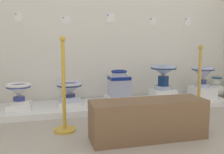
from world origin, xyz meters
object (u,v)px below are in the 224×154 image
(antique_toilet_leftmost, at_px, (19,91))
(info_placard_first, at_px, (18,17))
(antique_toilet_squat_floral, at_px, (163,73))
(plinth_block_central_ornate, at_px, (119,99))
(decorative_vase_corner, at_px, (216,89))
(stanchion_post_near_left, at_px, (64,102))
(antique_toilet_pale_glazed, at_px, (203,73))
(plinth_block_pale_glazed, at_px, (202,92))
(antique_toilet_slender_white, at_px, (69,89))
(stanchion_post_near_right, at_px, (199,97))
(antique_toilet_central_ornate, at_px, (119,83))
(info_placard_fourth, at_px, (153,21))
(plinth_block_leftmost, at_px, (19,106))
(info_placard_third, at_px, (110,18))
(info_placard_fifth, at_px, (188,22))
(info_placard_second, at_px, (66,20))
(plinth_block_slender_white, at_px, (70,103))
(museum_bench, at_px, (148,119))
(plinth_block_squat_floral, at_px, (163,95))

(antique_toilet_leftmost, height_order, info_placard_first, info_placard_first)
(antique_toilet_leftmost, xyz_separation_m, antique_toilet_squat_floral, (2.15, -0.01, 0.19))
(plinth_block_central_ornate, distance_m, info_placard_first, 1.93)
(decorative_vase_corner, xyz_separation_m, stanchion_post_near_left, (-2.77, -1.06, 0.16))
(antique_toilet_pale_glazed, bearing_deg, plinth_block_pale_glazed, 0.00)
(antique_toilet_slender_white, height_order, stanchion_post_near_right, stanchion_post_near_right)
(antique_toilet_central_ornate, xyz_separation_m, info_placard_fourth, (0.72, 0.41, 0.97))
(plinth_block_leftmost, xyz_separation_m, info_placard_third, (1.40, 0.44, 1.26))
(plinth_block_pale_glazed, distance_m, info_placard_fifth, 1.27)
(info_placard_second, relative_size, stanchion_post_near_right, 0.14)
(antique_toilet_slender_white, relative_size, info_placard_second, 2.92)
(plinth_block_leftmost, height_order, decorative_vase_corner, decorative_vase_corner)
(antique_toilet_pale_glazed, bearing_deg, decorative_vase_corner, 28.46)
(info_placard_fifth, bearing_deg, info_placard_first, -180.00)
(plinth_block_slender_white, bearing_deg, info_placard_second, 89.40)
(decorative_vase_corner, bearing_deg, museum_bench, -142.53)
(info_placard_second, distance_m, decorative_vase_corner, 2.88)
(antique_toilet_slender_white, height_order, plinth_block_central_ornate, antique_toilet_slender_white)
(info_placard_fifth, bearing_deg, museum_bench, -130.51)
(plinth_block_leftmost, bearing_deg, stanchion_post_near_right, -19.39)
(stanchion_post_near_left, bearing_deg, antique_toilet_squat_floral, 27.26)
(antique_toilet_central_ornate, relative_size, museum_bench, 0.33)
(plinth_block_central_ornate, distance_m, info_placard_third, 1.32)
(antique_toilet_leftmost, distance_m, info_placard_third, 1.81)
(antique_toilet_slender_white, bearing_deg, info_placard_fifth, 10.13)
(antique_toilet_squat_floral, bearing_deg, info_placard_first, 168.44)
(plinth_block_leftmost, bearing_deg, antique_toilet_leftmost, 0.00)
(decorative_vase_corner, relative_size, museum_bench, 0.32)
(plinth_block_squat_floral, xyz_separation_m, stanchion_post_near_right, (0.11, -0.79, 0.12))
(antique_toilet_central_ornate, distance_m, museum_bench, 1.31)
(info_placard_fifth, distance_m, museum_bench, 2.52)
(plinth_block_slender_white, bearing_deg, antique_toilet_central_ornate, -2.27)
(plinth_block_pale_glazed, bearing_deg, antique_toilet_pale_glazed, 180.00)
(info_placard_first, distance_m, stanchion_post_near_left, 1.73)
(antique_toilet_leftmost, height_order, antique_toilet_squat_floral, antique_toilet_squat_floral)
(antique_toilet_leftmost, bearing_deg, plinth_block_pale_glazed, -0.41)
(plinth_block_slender_white, height_order, antique_toilet_central_ornate, antique_toilet_central_ornate)
(info_placard_second, distance_m, info_placard_fifth, 2.12)
(info_placard_fifth, distance_m, stanchion_post_near_left, 2.79)
(antique_toilet_pale_glazed, xyz_separation_m, stanchion_post_near_right, (-0.59, -0.77, -0.20))
(info_placard_fifth, distance_m, stanchion_post_near_right, 1.72)
(decorative_vase_corner, bearing_deg, plinth_block_pale_glazed, -151.54)
(plinth_block_pale_glazed, distance_m, stanchion_post_near_right, 0.98)
(plinth_block_slender_white, distance_m, info_placard_third, 1.51)
(plinth_block_leftmost, xyz_separation_m, info_placard_second, (0.69, 0.44, 1.21))
(plinth_block_leftmost, bearing_deg, plinth_block_slender_white, 4.60)
(plinth_block_pale_glazed, bearing_deg, antique_toilet_squat_floral, 178.78)
(antique_toilet_squat_floral, relative_size, info_placard_third, 2.68)
(decorative_vase_corner, height_order, stanchion_post_near_right, stanchion_post_near_right)
(plinth_block_leftmost, bearing_deg, plinth_block_central_ornate, 1.04)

